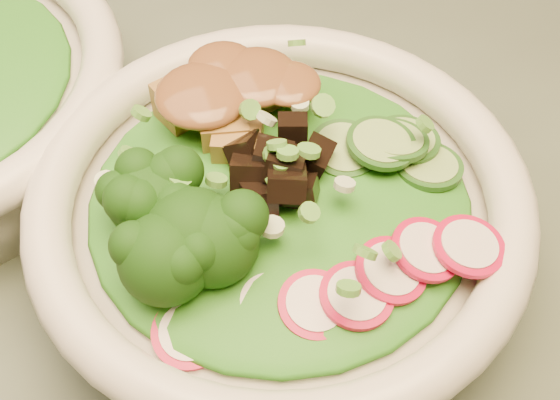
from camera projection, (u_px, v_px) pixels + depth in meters
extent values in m
cube|color=#546352|center=(326.00, 390.00, 0.42)|extent=(1.20, 0.80, 0.03)
cylinder|color=silver|center=(280.00, 236.00, 0.44)|extent=(0.24, 0.24, 0.05)
torus|color=silver|center=(280.00, 199.00, 0.41)|extent=(0.27, 0.27, 0.03)
ellipsoid|color=#1D6815|center=(280.00, 199.00, 0.41)|extent=(0.20, 0.20, 0.02)
ellipsoid|color=brown|center=(227.00, 90.00, 0.43)|extent=(0.07, 0.06, 0.02)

